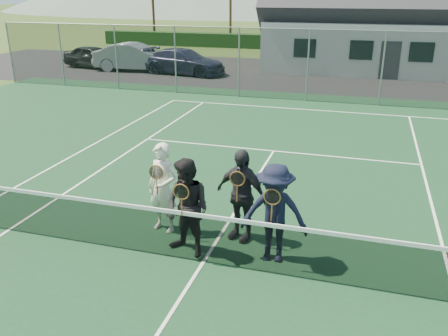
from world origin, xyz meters
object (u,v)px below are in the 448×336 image
Objects in this scene: car_c at (184,62)px; player_a at (163,188)px; player_b at (188,208)px; tennis_net at (203,236)px; car_a at (94,57)px; player_c at (241,195)px; player_d at (274,214)px; car_b at (135,57)px.

player_a is at bearing -151.05° from car_c.
player_a and player_b have the same top height.
car_a is at bearing 125.68° from tennis_net.
player_a is at bearing -175.29° from player_c.
player_b is 1.00× the size of player_c.
player_d is (0.76, -0.60, -0.00)m from player_c.
player_b reaches higher than car_a.
car_a is 22.01m from player_a.
tennis_net is 1.19m from player_c.
car_b is 21.82m from player_d.
player_b is (10.36, -18.55, 0.13)m from car_b.
player_d reaches higher than car_c.
player_a reaches higher than car_a.
player_a reaches higher than tennis_net.
tennis_net is at bearing -110.20° from player_c.
player_a is at bearing -156.77° from car_b.
player_a is (6.43, -17.60, 0.22)m from car_c.
player_d is (11.86, -18.31, 0.13)m from car_b.
car_c is at bearing -99.25° from car_b.
player_d is (8.72, -18.08, 0.22)m from car_c.
car_b is 2.68× the size of player_b.
car_a reaches higher than tennis_net.
player_a is at bearing -133.42° from car_a.
player_c reaches higher than tennis_net.
player_a is 1.00× the size of player_d.
car_b is at bearing -83.09° from car_a.
tennis_net is 1.29m from player_d.
car_b is at bearing 119.71° from tennis_net.
player_a is (9.58, -17.84, 0.13)m from car_b.
car_a is 0.81× the size of car_c.
tennis_net is at bearing -148.91° from car_c.
player_b is (13.31, -18.81, 0.25)m from car_a.
tennis_net is at bearing -39.41° from player_a.
player_d is at bearing 21.91° from tennis_net.
player_a and player_c have the same top height.
player_b reaches higher than car_b.
player_b and player_d have the same top height.
car_b is 20.25m from player_a.
player_a is (12.53, -18.09, 0.25)m from car_a.
player_a is 1.00× the size of player_c.
player_d is at bearing -11.72° from player_a.
player_d is at bearing -38.41° from player_c.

